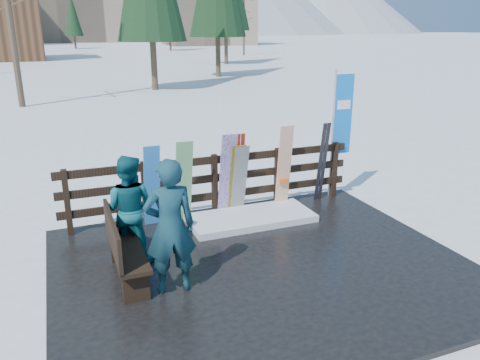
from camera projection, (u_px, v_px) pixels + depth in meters
name	position (u px, v px, depth m)	size (l,w,h in m)	color
ground	(263.00, 269.00, 6.98)	(700.00, 700.00, 0.00)	white
deck	(263.00, 267.00, 6.97)	(6.00, 5.00, 0.08)	black
fence	(215.00, 180.00, 8.69)	(5.60, 0.10, 1.15)	black
snow_patch	(251.00, 218.00, 8.52)	(2.27, 1.00, 0.12)	white
bench	(122.00, 247.00, 6.36)	(0.40, 1.50, 0.97)	black
snowboard_0	(152.00, 186.00, 8.05)	(0.28, 0.03, 1.55)	#348EF6
snowboard_1	(184.00, 182.00, 8.24)	(0.30, 0.03, 1.58)	silver
snowboard_2	(237.00, 180.00, 8.62)	(0.26, 0.03, 1.40)	gold
snowboard_3	(227.00, 175.00, 8.52)	(0.29, 0.03, 1.62)	white
snowboard_4	(239.00, 180.00, 8.64)	(0.27, 0.03, 1.39)	black
snowboard_5	(284.00, 167.00, 8.92)	(0.27, 0.03, 1.65)	silver
ski_pair_a	(239.00, 174.00, 8.68)	(0.16, 0.19, 1.55)	maroon
ski_pair_b	(322.00, 162.00, 9.29)	(0.17, 0.24, 1.62)	black
rental_flag	(340.00, 119.00, 9.39)	(0.45, 0.04, 2.60)	silver
person_front	(170.00, 227.00, 6.01)	(0.67, 0.44, 1.83)	#1A5251
person_back	(129.00, 209.00, 6.90)	(0.79, 0.62, 1.63)	#0F535E
trees	(101.00, 4.00, 48.99)	(42.18, 68.70, 13.01)	#382B1E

